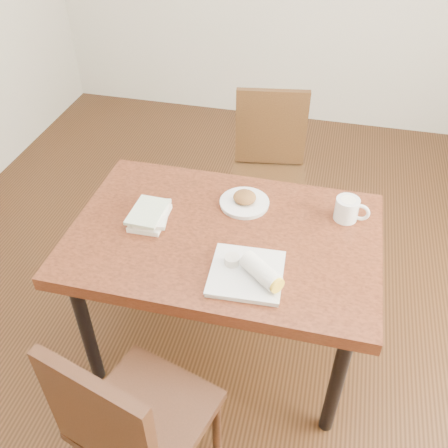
% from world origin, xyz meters
% --- Properties ---
extents(ground, '(4.00, 5.00, 0.01)m').
position_xyz_m(ground, '(0.00, 0.00, -0.01)').
color(ground, '#472814').
rests_on(ground, ground).
extents(room_walls, '(4.02, 5.02, 2.80)m').
position_xyz_m(room_walls, '(0.00, 0.00, 1.63)').
color(room_walls, beige).
rests_on(room_walls, ground).
extents(table, '(1.29, 0.86, 0.75)m').
position_xyz_m(table, '(0.00, 0.00, 0.67)').
color(table, brown).
rests_on(table, ground).
extents(chair_near, '(0.52, 0.52, 0.95)m').
position_xyz_m(chair_near, '(-0.13, -0.78, 0.55)').
color(chair_near, '#3F2012').
rests_on(chair_near, ground).
extents(chair_far, '(0.48, 0.48, 0.95)m').
position_xyz_m(chair_far, '(0.06, 0.86, 0.55)').
color(chair_far, '#472D14').
rests_on(chair_far, ground).
extents(plate_scone, '(0.22, 0.22, 0.07)m').
position_xyz_m(plate_scone, '(0.04, 0.21, 0.77)').
color(plate_scone, white).
rests_on(plate_scone, table).
extents(coffee_mug, '(0.15, 0.10, 0.10)m').
position_xyz_m(coffee_mug, '(0.49, 0.22, 0.80)').
color(coffee_mug, white).
rests_on(coffee_mug, table).
extents(plate_burrito, '(0.30, 0.29, 0.09)m').
position_xyz_m(plate_burrito, '(0.16, -0.23, 0.78)').
color(plate_burrito, white).
rests_on(plate_burrito, table).
extents(book_stack, '(0.17, 0.22, 0.05)m').
position_xyz_m(book_stack, '(-0.33, 0.01, 0.78)').
color(book_stack, white).
rests_on(book_stack, table).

